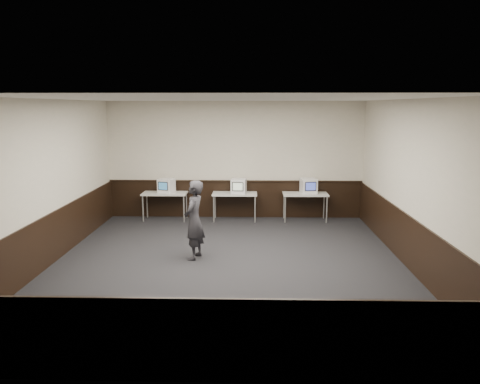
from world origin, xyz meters
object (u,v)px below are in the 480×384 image
Objects in this scene: desk_left at (165,195)px; emac_right at (309,186)px; desk_center at (235,196)px; emac_left at (166,186)px; desk_right at (305,196)px; emac_center at (239,186)px; person at (194,220)px.

desk_left is 2.50× the size of emac_right.
desk_center is 2.46× the size of emac_left.
emac_left is at bearing 179.45° from desk_right.
emac_center is at bearing -16.93° from desk_center.
person is (-0.70, -3.26, 0.13)m from desk_center.
emac_center is 1.88m from emac_right.
emac_right is (3.84, -0.01, 0.01)m from emac_left.
desk_right is at bearing 0.00° from desk_left.
emac_left is 3.84m from emac_right.
desk_right is at bearing 155.21° from person.
desk_center is 2.50× the size of emac_right.
desk_left is 2.46× the size of emac_left.
desk_right is at bearing 16.05° from emac_left.
desk_right is at bearing 0.00° from desk_center.
emac_right is at bearing 18.82° from desk_right.
emac_center reaches higher than desk_center.
emac_center is (2.01, -0.03, 0.27)m from desk_left.
person is (1.16, -3.29, -0.13)m from emac_left.
emac_right reaches higher than emac_center.
person reaches higher than emac_left.
person reaches higher than desk_right.
desk_left and desk_center have the same top height.
desk_left is at bearing 172.22° from emac_right.
emac_left reaches higher than desk_center.
person reaches higher than emac_right.
desk_center is 2.00m from emac_right.
desk_left and desk_right have the same top height.
emac_right reaches higher than desk_center.
emac_left is at bearing -176.38° from emac_center.
desk_center is 2.63× the size of emac_center.
emac_right is 4.25m from person.
emac_center is at bearing 179.73° from person.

